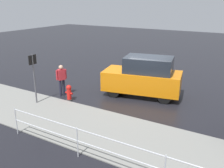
{
  "coord_description": "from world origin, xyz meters",
  "views": [
    {
      "loc": [
        -4.85,
        11.27,
        4.73
      ],
      "look_at": [
        0.92,
        1.48,
        0.9
      ],
      "focal_mm": 40.0,
      "sensor_mm": 36.0,
      "label": 1
    }
  ],
  "objects_px": {
    "fire_hydrant": "(69,93)",
    "sign_post": "(34,72)",
    "moving_hatchback": "(144,77)",
    "pedestrian": "(62,78)"
  },
  "relations": [
    {
      "from": "moving_hatchback",
      "to": "pedestrian",
      "type": "relative_size",
      "value": 2.57
    },
    {
      "from": "moving_hatchback",
      "to": "pedestrian",
      "type": "bearing_deg",
      "value": 29.93
    },
    {
      "from": "moving_hatchback",
      "to": "sign_post",
      "type": "distance_m",
      "value": 5.38
    },
    {
      "from": "sign_post",
      "to": "pedestrian",
      "type": "bearing_deg",
      "value": -103.53
    },
    {
      "from": "fire_hydrant",
      "to": "sign_post",
      "type": "distance_m",
      "value": 1.96
    },
    {
      "from": "moving_hatchback",
      "to": "pedestrian",
      "type": "distance_m",
      "value": 4.21
    },
    {
      "from": "moving_hatchback",
      "to": "fire_hydrant",
      "type": "relative_size",
      "value": 5.19
    },
    {
      "from": "moving_hatchback",
      "to": "fire_hydrant",
      "type": "height_order",
      "value": "moving_hatchback"
    },
    {
      "from": "fire_hydrant",
      "to": "sign_post",
      "type": "relative_size",
      "value": 0.33
    },
    {
      "from": "sign_post",
      "to": "fire_hydrant",
      "type": "bearing_deg",
      "value": -135.51
    }
  ]
}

